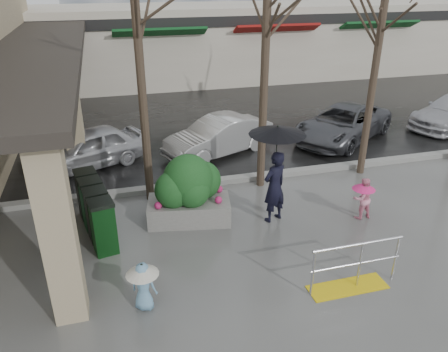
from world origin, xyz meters
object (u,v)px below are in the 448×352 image
tree_mideast (384,5)px  news_boxes (95,209)px  car_b (219,136)px  car_c (343,123)px  tree_west (135,0)px  car_a (87,148)px  planter (189,190)px  child_blue (143,281)px  child_pink (363,196)px  woman (276,167)px  handrail (352,271)px

tree_mideast → news_boxes: size_ratio=2.81×
car_b → car_c: (4.74, 0.11, 0.00)m
tree_west → car_a: size_ratio=1.84×
planter → news_boxes: bearing=179.7°
tree_mideast → news_boxes: bearing=-170.0°
car_a → car_b: bearing=66.6°
child_blue → car_a: 7.06m
child_pink → child_blue: 5.91m
car_c → child_pink: bearing=-58.0°
car_c → child_blue: bearing=-81.9°
tree_mideast → car_c: (0.89, 2.78, -4.23)m
tree_mideast → child_blue: bearing=-148.8°
child_pink → news_boxes: news_boxes is taller
tree_mideast → planter: (-5.69, -1.40, -4.02)m
planter → tree_west: bearing=120.1°
tree_mideast → car_a: (-8.12, 2.69, -4.23)m
child_blue → woman: bearing=-117.0°
planter → car_c: (6.57, 4.18, -0.21)m
child_blue → car_a: size_ratio=0.27×
child_pink → woman: bearing=-15.4°
tree_mideast → car_c: tree_mideast is taller
news_boxes → car_b: bearing=33.8°
handrail → tree_mideast: bearing=56.8°
car_b → child_blue: bearing=-47.6°
tree_west → tree_mideast: bearing=0.0°
woman → news_boxes: size_ratio=1.08×
woman → child_blue: bearing=11.6°
child_blue → car_b: size_ratio=0.26×
child_blue → car_c: car_c is taller
tree_mideast → tree_west: bearing=-180.0°
tree_west → woman: bearing=-34.6°
car_a → news_boxes: bearing=-20.4°
tree_west → planter: tree_west is taller
handrail → car_c: car_c is taller
tree_mideast → car_b: bearing=145.2°
handrail → child_blue: (-3.97, 0.50, 0.23)m
news_boxes → car_b: news_boxes is taller
child_blue → planter: 3.24m
tree_west → planter: size_ratio=3.15×
car_a → car_b: (4.26, -0.02, 0.00)m
tree_west → woman: size_ratio=2.73×
tree_mideast → child_pink: tree_mideast is taller
child_blue → news_boxes: bearing=-45.8°
tree_mideast → woman: bearing=-152.0°
child_blue → car_b: (3.26, 6.97, 0.03)m
handrail → woman: (-0.53, 2.85, 1.08)m
woman → car_b: woman is taller
child_pink → car_a: car_a is taller
tree_mideast → car_c: size_ratio=1.43×
woman → child_blue: 4.25m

